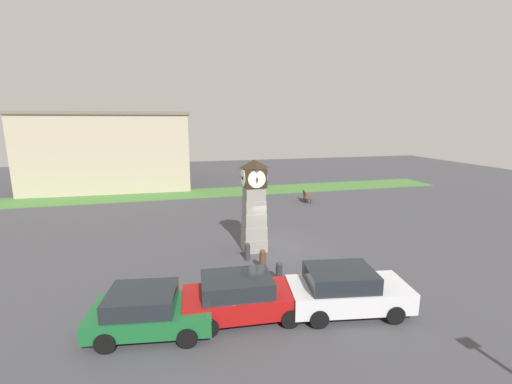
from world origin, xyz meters
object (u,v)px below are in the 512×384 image
(car_navy_sedan, at_px, (149,311))
(clock_tower, at_px, (254,206))
(bollard_near_tower, at_px, (248,251))
(bollard_far_row, at_px, (279,272))
(car_near_tower, at_px, (244,297))
(bollard_mid_row, at_px, (263,260))
(car_by_building, at_px, (346,290))
(bench, at_px, (306,196))

(car_navy_sedan, bearing_deg, clock_tower, 50.61)
(bollard_near_tower, bearing_deg, bollard_far_row, -73.75)
(bollard_near_tower, relative_size, car_navy_sedan, 0.22)
(clock_tower, bearing_deg, car_navy_sedan, -129.39)
(clock_tower, height_order, bollard_near_tower, clock_tower)
(car_near_tower, bearing_deg, clock_tower, 72.62)
(bollard_mid_row, relative_size, car_navy_sedan, 0.24)
(car_navy_sedan, distance_m, car_by_building, 6.76)
(bollard_mid_row, distance_m, car_by_building, 4.49)
(clock_tower, distance_m, bollard_near_tower, 2.39)
(clock_tower, distance_m, bollard_far_row, 4.32)
(car_near_tower, distance_m, bench, 17.97)
(bollard_mid_row, bearing_deg, bollard_near_tower, 107.57)
(bollard_near_tower, height_order, car_near_tower, car_near_tower)
(bollard_mid_row, bearing_deg, bollard_far_row, -75.04)
(bollard_mid_row, distance_m, car_near_tower, 3.93)
(bollard_near_tower, relative_size, bollard_mid_row, 0.89)
(bollard_far_row, bearing_deg, bench, 62.99)
(car_navy_sedan, xyz_separation_m, car_by_building, (6.74, -0.46, 0.08))
(clock_tower, height_order, bench, clock_tower)
(bollard_near_tower, xyz_separation_m, car_navy_sedan, (-4.37, -4.85, 0.28))
(bench, bearing_deg, car_near_tower, -119.54)
(clock_tower, relative_size, car_navy_sedan, 1.18)
(bollard_far_row, height_order, car_navy_sedan, car_navy_sedan)
(bollard_far_row, bearing_deg, bollard_near_tower, 106.25)
(car_near_tower, bearing_deg, bollard_mid_row, 64.82)
(clock_tower, relative_size, car_by_building, 1.07)
(clock_tower, bearing_deg, car_by_building, -75.34)
(bollard_far_row, height_order, bench, bollard_far_row)
(car_by_building, bearing_deg, bench, 72.02)
(car_near_tower, bearing_deg, bollard_near_tower, 75.39)
(bollard_mid_row, distance_m, bench, 14.06)
(car_navy_sedan, distance_m, bench, 19.70)
(car_near_tower, bearing_deg, bench, 60.46)
(bench, bearing_deg, bollard_near_tower, -125.14)
(car_navy_sedan, relative_size, car_by_building, 0.91)
(bollard_near_tower, bearing_deg, car_near_tower, -104.61)
(bollard_near_tower, xyz_separation_m, bench, (7.60, 10.80, 0.07))
(bollard_far_row, relative_size, car_by_building, 0.20)
(car_near_tower, relative_size, car_by_building, 0.99)
(car_navy_sedan, relative_size, car_near_tower, 0.92)
(car_navy_sedan, xyz_separation_m, car_near_tower, (3.11, 0.02, 0.05))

